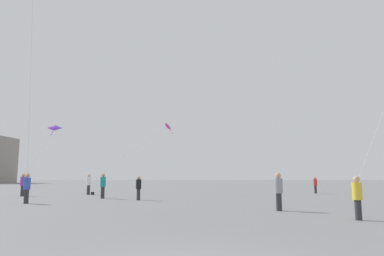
% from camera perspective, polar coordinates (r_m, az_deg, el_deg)
% --- Properties ---
extents(person_in_white, '(0.39, 0.39, 1.80)m').
position_cam_1_polar(person_in_white, '(32.36, -16.54, -8.67)').
color(person_in_white, '#2D2D33').
rests_on(person_in_white, ground_plane).
extents(person_in_grey, '(0.39, 0.39, 1.78)m').
position_cam_1_polar(person_in_grey, '(17.17, 13.97, -9.77)').
color(person_in_grey, '#2D2D33').
rests_on(person_in_grey, ground_plane).
extents(person_in_blue, '(0.39, 0.39, 1.79)m').
position_cam_1_polar(person_in_blue, '(23.26, -25.38, -8.68)').
color(person_in_blue, '#2D2D33').
rests_on(person_in_blue, ground_plane).
extents(person_in_teal, '(0.40, 0.40, 1.84)m').
position_cam_1_polar(person_in_teal, '(26.67, -14.36, -8.94)').
color(person_in_teal, '#2D2D33').
rests_on(person_in_teal, ground_plane).
extents(person_in_red, '(0.35, 0.35, 1.59)m').
position_cam_1_polar(person_in_red, '(35.56, 19.51, -8.64)').
color(person_in_red, '#2D2D33').
rests_on(person_in_red, ground_plane).
extents(person_in_yellow, '(0.35, 0.35, 1.61)m').
position_cam_1_polar(person_in_yellow, '(14.54, 25.42, -9.98)').
color(person_in_yellow, '#2D2D33').
rests_on(person_in_yellow, ground_plane).
extents(person_in_black, '(0.36, 0.36, 1.64)m').
position_cam_1_polar(person_in_black, '(24.30, -8.72, -9.48)').
color(person_in_black, '#2D2D33').
rests_on(person_in_black, ground_plane).
extents(person_in_purple, '(0.40, 0.40, 1.84)m').
position_cam_1_polar(person_in_purple, '(31.76, -25.93, -8.19)').
color(person_in_purple, '#2D2D33').
rests_on(person_in_purple, ground_plane).
extents(kite_violet_delta, '(1.98, 2.49, 4.84)m').
position_cam_1_polar(kite_violet_delta, '(33.37, -21.65, -0.14)').
color(kite_violet_delta, purple).
extents(kite_magenta_diamond, '(7.26, 2.58, 5.45)m').
position_cam_1_polar(kite_magenta_diamond, '(33.55, -4.11, 0.13)').
color(kite_magenta_diamond, '#D12899').
extents(handbag_beside_flyer, '(0.24, 0.35, 0.24)m').
position_cam_1_polar(handbag_beside_flyer, '(32.39, -15.95, -10.23)').
color(handbag_beside_flyer, black).
rests_on(handbag_beside_flyer, ground_plane).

